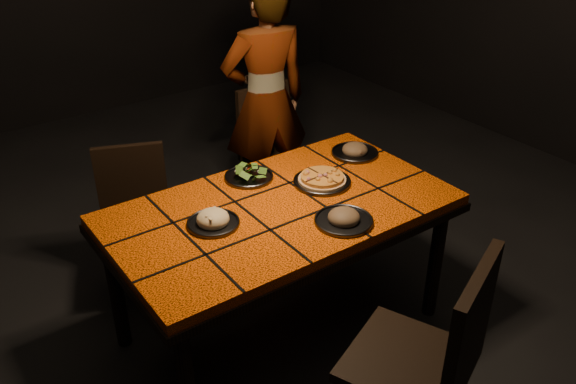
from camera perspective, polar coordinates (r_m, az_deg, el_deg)
room_shell at (r=2.55m, az=-0.81°, el=13.40°), size 6.04×7.04×3.08m
dining_table at (r=2.90m, az=-0.69°, el=-2.56°), size 1.62×0.92×0.75m
chair_near at (r=2.40m, az=13.47°, el=-14.61°), size 0.59×0.59×0.99m
chair_far_left at (r=3.43m, az=-14.11°, el=-1.78°), size 0.49×0.49×0.83m
chair_far_right at (r=4.01m, az=-1.44°, el=4.46°), size 0.40×0.40×0.89m
diner at (r=3.93m, az=-2.12°, el=8.47°), size 0.64×0.47×1.60m
plate_pizza at (r=3.04m, az=3.21°, el=1.13°), size 0.29×0.29×0.04m
plate_pasta at (r=2.72m, az=-7.02°, el=-2.68°), size 0.24×0.24×0.08m
plate_salad at (r=3.08m, az=-3.70°, el=1.71°), size 0.25×0.25×0.07m
plate_mushroom_a at (r=2.72m, az=5.25°, el=-2.43°), size 0.27×0.27×0.09m
plate_mushroom_b at (r=3.34m, az=6.28°, el=3.89°), size 0.26×0.26×0.08m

